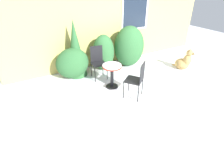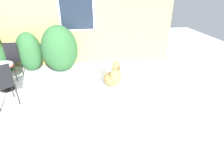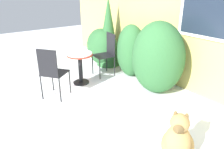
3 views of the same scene
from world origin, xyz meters
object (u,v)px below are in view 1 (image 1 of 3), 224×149
object	(u,v)px
patio_chair_near_table	(98,61)
dog	(184,62)
patio_table	(112,71)
patio_chair_far_side	(137,78)

from	to	relation	value
patio_chair_near_table	dog	distance (m)	3.08
patio_table	patio_chair_far_side	bearing A→B (deg)	-67.44
patio_chair_near_table	patio_chair_far_side	xyz separation A→B (m)	(0.41, -1.54, 0.00)
patio_table	patio_chair_near_table	world-z (taller)	patio_chair_near_table
patio_table	patio_chair_near_table	bearing A→B (deg)	96.44
patio_table	dog	size ratio (longest dim) A/B	0.92
patio_chair_near_table	dog	size ratio (longest dim) A/B	1.33
patio_chair_far_side	dog	size ratio (longest dim) A/B	1.33
dog	patio_chair_near_table	bearing A→B (deg)	130.82
patio_chair_near_table	dog	bearing A→B (deg)	-11.63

